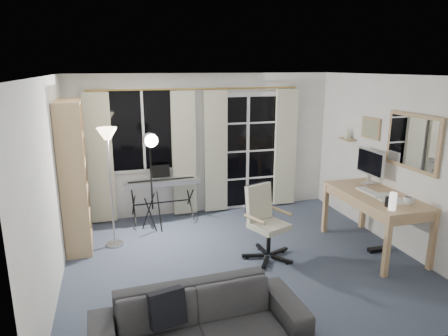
# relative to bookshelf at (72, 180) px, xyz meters

# --- Properties ---
(floor) EXTENTS (4.50, 4.00, 0.02)m
(floor) POSITION_rel_bookshelf_xyz_m (2.13, -1.10, -0.99)
(floor) COLOR #323949
(floor) RESTS_ON ground
(window) EXTENTS (1.20, 0.08, 1.40)m
(window) POSITION_rel_bookshelf_xyz_m (1.08, 0.87, 0.52)
(window) COLOR white
(window) RESTS_ON floor
(french_door) EXTENTS (1.32, 0.09, 2.11)m
(french_door) POSITION_rel_bookshelf_xyz_m (2.88, 0.87, 0.04)
(french_door) COLOR white
(french_door) RESTS_ON floor
(curtains) EXTENTS (3.60, 0.07, 2.13)m
(curtains) POSITION_rel_bookshelf_xyz_m (1.99, 0.78, 0.11)
(curtains) COLOR gold
(curtains) RESTS_ON floor
(bookshelf) EXTENTS (0.36, 0.97, 2.07)m
(bookshelf) POSITION_rel_bookshelf_xyz_m (0.00, 0.00, 0.00)
(bookshelf) COLOR tan
(bookshelf) RESTS_ON floor
(torchiere_lamp) EXTENTS (0.31, 0.31, 1.71)m
(torchiere_lamp) POSITION_rel_bookshelf_xyz_m (0.52, -0.14, 0.39)
(torchiere_lamp) COLOR #B2B2B7
(torchiere_lamp) RESTS_ON floor
(keyboard_piano) EXTENTS (1.22, 0.62, 0.87)m
(keyboard_piano) POSITION_rel_bookshelf_xyz_m (1.31, 0.60, -0.32)
(keyboard_piano) COLOR black
(keyboard_piano) RESTS_ON floor
(studio_light) EXTENTS (0.31, 0.32, 1.59)m
(studio_light) POSITION_rel_bookshelf_xyz_m (1.12, 0.18, 0.29)
(studio_light) COLOR black
(studio_light) RESTS_ON floor
(office_chair) EXTENTS (0.69, 0.67, 0.99)m
(office_chair) POSITION_rel_bookshelf_xyz_m (2.45, -1.04, -0.40)
(office_chair) COLOR black
(office_chair) RESTS_ON floor
(desk) EXTENTS (0.77, 1.52, 0.81)m
(desk) POSITION_rel_bookshelf_xyz_m (4.01, -1.27, -0.27)
(desk) COLOR tan
(desk) RESTS_ON floor
(monitor) EXTENTS (0.20, 0.59, 0.51)m
(monitor) POSITION_rel_bookshelf_xyz_m (4.20, -0.82, 0.14)
(monitor) COLOR silver
(monitor) RESTS_ON desk
(desk_clutter) EXTENTS (0.48, 0.92, 1.03)m
(desk_clutter) POSITION_rel_bookshelf_xyz_m (3.94, -1.51, -0.35)
(desk_clutter) COLOR white
(desk_clutter) RESTS_ON desk
(mug) EXTENTS (0.13, 0.11, 0.13)m
(mug) POSITION_rel_bookshelf_xyz_m (4.11, -1.77, -0.10)
(mug) COLOR silver
(mug) RESTS_ON desk
(wall_mirror) EXTENTS (0.04, 0.94, 0.74)m
(wall_mirror) POSITION_rel_bookshelf_xyz_m (4.35, -1.45, 0.57)
(wall_mirror) COLOR tan
(wall_mirror) RESTS_ON floor
(framed_print) EXTENTS (0.03, 0.42, 0.32)m
(framed_print) POSITION_rel_bookshelf_xyz_m (4.35, -0.55, 0.62)
(framed_print) COLOR tan
(framed_print) RESTS_ON floor
(wall_shelf) EXTENTS (0.16, 0.30, 0.18)m
(wall_shelf) POSITION_rel_bookshelf_xyz_m (4.29, -0.05, 0.42)
(wall_shelf) COLOR tan
(wall_shelf) RESTS_ON floor
(sofa) EXTENTS (1.92, 0.63, 0.74)m
(sofa) POSITION_rel_bookshelf_xyz_m (1.21, -2.65, -0.61)
(sofa) COLOR #29292B
(sofa) RESTS_ON floor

